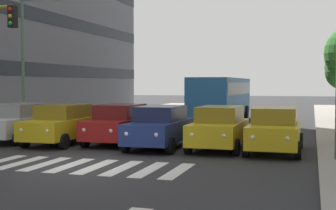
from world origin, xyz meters
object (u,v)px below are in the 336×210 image
car_2 (160,127)px  car_5 (19,122)px  street_lamp_left (325,28)px  car_0 (275,129)px  car_1 (219,127)px  car_4 (62,124)px  car_3 (119,124)px  bus_behind_traffic (222,95)px  street_lamp_right (29,50)px

car_2 → car_5: size_ratio=1.00×
car_5 → street_lamp_left: size_ratio=0.63×
car_0 → car_1: 2.19m
car_1 → car_4: bearing=1.8°
car_3 → car_4: 2.47m
car_0 → car_1: size_ratio=1.00×
street_lamp_left → car_5: bearing=-10.6°
car_2 → bus_behind_traffic: size_ratio=0.42×
car_1 → car_2: (2.38, 0.32, 0.00)m
bus_behind_traffic → street_lamp_left: (-6.27, 15.93, 2.59)m
car_5 → bus_behind_traffic: bus_behind_traffic is taller
bus_behind_traffic → car_5: bearing=62.8°
bus_behind_traffic → street_lamp_left: size_ratio=1.49×
street_lamp_left → street_lamp_right: street_lamp_right is taller
car_1 → car_2: bearing=7.6°
car_3 → street_lamp_right: bearing=-25.2°
car_2 → bus_behind_traffic: 13.97m
car_1 → bus_behind_traffic: bearing=-80.1°
car_4 → street_lamp_right: street_lamp_right is taller
car_2 → street_lamp_right: bearing=-24.5°
car_3 → street_lamp_right: 7.88m
car_2 → car_0: bearing=-178.4°
car_2 → car_4: bearing=-1.4°
car_3 → bus_behind_traffic: size_ratio=0.42×
car_3 → car_4: (2.34, 0.79, 0.00)m
car_0 → car_4: (9.06, 0.02, 0.00)m
car_5 → car_2: bearing=176.1°
car_2 → car_3: size_ratio=1.00×
street_lamp_left → street_lamp_right: size_ratio=1.00×
car_0 → car_1: (2.18, -0.19, 0.00)m
car_4 → street_lamp_left: street_lamp_left is taller
car_1 → car_4: (6.87, 0.21, 0.00)m
car_2 → car_5: bearing=-3.9°
car_3 → car_0: bearing=173.5°
car_1 → car_5: 9.30m
car_4 → car_5: same height
car_3 → car_4: size_ratio=1.00×
car_3 → street_lamp_left: 9.59m
street_lamp_left → street_lamp_right: (14.80, -5.88, -0.03)m
car_1 → car_2: same height
car_0 → car_3: 6.76m
car_2 → car_4: 4.49m
car_0 → street_lamp_left: 4.49m
car_5 → bus_behind_traffic: (-6.92, -13.46, 0.97)m
car_1 → car_0: bearing=175.0°
car_4 → car_2: bearing=178.6°
bus_behind_traffic → car_0: bearing=108.3°
car_0 → car_1: bearing=-5.0°
car_0 → car_3: same height
car_5 → bus_behind_traffic: 15.16m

